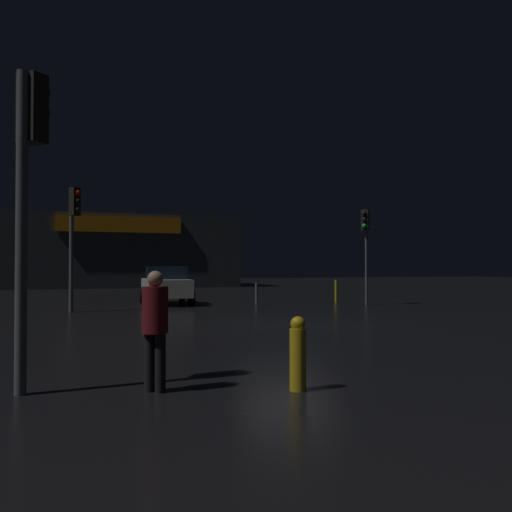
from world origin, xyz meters
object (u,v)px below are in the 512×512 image
car_near (166,285)px  fire_hydrant (298,354)px  store_building (115,252)px  traffic_signal_cross_left (73,225)px  pedestrian (155,322)px  traffic_signal_opposite (365,231)px  traffic_signal_main (29,168)px

car_near → fire_hydrant: size_ratio=4.16×
store_building → traffic_signal_cross_left: size_ratio=4.24×
car_near → pedestrian: 16.61m
traffic_signal_opposite → traffic_signal_main: bearing=-134.8°
traffic_signal_cross_left → pedestrian: 13.52m
pedestrian → fire_hydrant: size_ratio=1.61×
car_near → fire_hydrant: car_near is taller
traffic_signal_cross_left → car_near: size_ratio=1.10×
traffic_signal_opposite → fire_hydrant: (-9.11, -13.59, -2.67)m
store_building → traffic_signal_cross_left: 25.97m
traffic_signal_opposite → pedestrian: (-10.90, -13.04, -2.24)m
traffic_signal_opposite → car_near: size_ratio=1.00×
car_near → store_building: bearing=91.0°
pedestrian → fire_hydrant: 1.92m
store_building → fire_hydrant: bearing=-91.1°
traffic_signal_cross_left → fire_hydrant: (2.69, -13.86, -2.63)m
store_building → traffic_signal_opposite: size_ratio=4.66×
traffic_signal_main → traffic_signal_cross_left: (0.66, 12.84, 0.20)m
store_building → car_near: 22.79m
store_building → fire_hydrant: 39.67m
traffic_signal_opposite → car_near: traffic_signal_opposite is taller
traffic_signal_cross_left → fire_hydrant: size_ratio=4.58×
store_building → pedestrian: 39.18m
store_building → traffic_signal_opposite: 27.31m
car_near → traffic_signal_opposite: bearing=-22.6°
traffic_signal_main → store_building: bearing=83.9°
fire_hydrant → store_building: bearing=88.9°
traffic_signal_opposite → pedestrian: size_ratio=2.58×
traffic_signal_opposite → traffic_signal_cross_left: traffic_signal_cross_left is taller
pedestrian → fire_hydrant: bearing=-17.0°
pedestrian → traffic_signal_opposite: bearing=50.1°
store_building → traffic_signal_cross_left: store_building is taller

